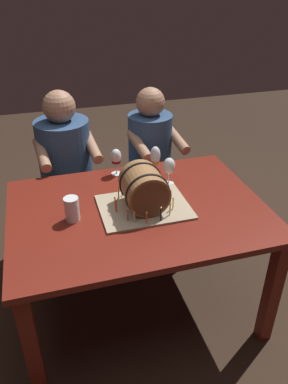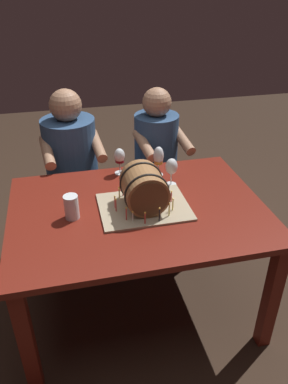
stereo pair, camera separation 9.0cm
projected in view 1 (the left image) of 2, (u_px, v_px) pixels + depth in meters
ground_plane at (139, 303)px, 2.43m from camera, size 8.00×8.00×0.00m
dining_table at (138, 223)px, 2.10m from camera, size 1.38×0.99×0.74m
barrel_cake at (144, 191)px, 1.99m from camera, size 0.48×0.37×0.24m
wine_glass_empty at (169, 167)px, 2.21m from camera, size 0.07×0.07×0.17m
wine_glass_red at (116, 158)px, 2.32m from camera, size 0.07×0.07×0.17m
wine_glass_amber at (155, 157)px, 2.31m from camera, size 0.06×0.06×0.19m
beer_pint at (72, 210)px, 1.92m from camera, size 0.08×0.08×0.13m
person_seated_left at (67, 176)px, 2.72m from camera, size 0.43×0.51×1.19m
person_seated_right at (150, 170)px, 2.89m from camera, size 0.40×0.49×1.16m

